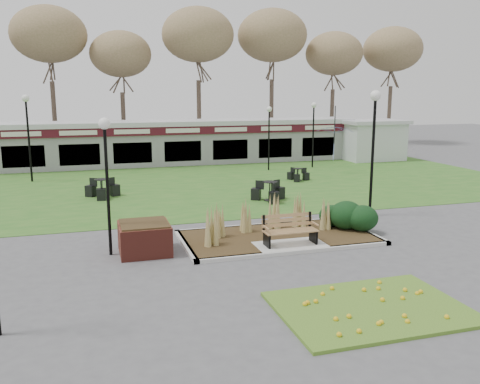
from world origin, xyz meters
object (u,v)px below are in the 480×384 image
object	(u,v)px
bistro_set_b	(102,191)
park_bench	(289,229)
lamp_post_near_right	(374,125)
brick_planter	(145,238)
lamp_post_mid_right	(314,120)
lamp_post_far_right	(269,124)
service_hut	(371,139)
patio_umbrella	(334,143)
car_black	(59,145)
bistro_set_c	(298,176)
bistro_set_d	(270,194)
lamp_post_mid_left	(106,156)
food_pavilion	(179,142)
lamp_post_far_left	(27,119)

from	to	relation	value
bistro_set_b	park_bench	bearing A→B (deg)	-60.60
lamp_post_near_right	brick_planter	bearing A→B (deg)	-166.31
lamp_post_mid_right	lamp_post_far_right	size ratio (longest dim) A/B	1.06
service_hut	bistro_set_b	bearing A→B (deg)	-156.46
patio_umbrella	bistro_set_b	bearing A→B (deg)	-166.45
lamp_post_mid_right	bistro_set_b	world-z (taller)	lamp_post_mid_right
lamp_post_mid_right	car_black	bearing A→B (deg)	144.56
park_bench	bistro_set_c	bearing A→B (deg)	65.61
service_hut	car_black	distance (m)	23.32
bistro_set_b	bistro_set_d	distance (m)	7.70
brick_planter	bistro_set_d	world-z (taller)	brick_planter
car_black	lamp_post_far_right	bearing A→B (deg)	-156.05
lamp_post_near_right	bistro_set_b	size ratio (longest dim) A/B	3.04
park_bench	lamp_post_mid_right	size ratio (longest dim) A/B	0.41
lamp_post_mid_left	bistro_set_d	bearing A→B (deg)	38.87
lamp_post_near_right	bistro_set_d	xyz separation A→B (m)	(-2.85, 3.70, -3.24)
brick_planter	service_hut	distance (m)	24.71
lamp_post_far_right	patio_umbrella	world-z (taller)	lamp_post_far_right
food_pavilion	lamp_post_mid_right	world-z (taller)	lamp_post_mid_right
service_hut	bistro_set_c	world-z (taller)	service_hut
bistro_set_c	bistro_set_d	distance (m)	5.55
food_pavilion	bistro_set_d	world-z (taller)	food_pavilion
lamp_post_mid_left	car_black	distance (m)	26.10
bistro_set_b	lamp_post_far_left	bearing A→B (deg)	122.90
lamp_post_far_right	car_black	bearing A→B (deg)	137.70
patio_umbrella	lamp_post_near_right	bearing A→B (deg)	-109.05
brick_planter	lamp_post_far_left	size ratio (longest dim) A/B	0.32
bistro_set_d	patio_umbrella	bearing A→B (deg)	44.40
lamp_post_far_right	car_black	size ratio (longest dim) A/B	0.81
food_pavilion	car_black	size ratio (longest dim) A/B	5.09
brick_planter	lamp_post_far_left	world-z (taller)	lamp_post_far_left
service_hut	lamp_post_near_right	xyz separation A→B (m)	(-8.89, -14.80, 2.09)
food_pavilion	lamp_post_near_right	xyz separation A→B (m)	(4.61, -16.77, 2.07)
lamp_post_far_left	lamp_post_mid_right	bearing A→B (deg)	1.61
car_black	park_bench	bearing A→B (deg)	172.90
lamp_post_far_left	bistro_set_d	size ratio (longest dim) A/B	2.87
patio_umbrella	lamp_post_far_right	bearing A→B (deg)	143.62
lamp_post_mid_right	car_black	xyz separation A→B (m)	(-15.89, 11.31, -2.22)
park_bench	patio_umbrella	xyz separation A→B (m)	(8.00, 12.75, 1.24)
park_bench	service_hut	world-z (taller)	service_hut
brick_planter	lamp_post_mid_right	size ratio (longest dim) A/B	0.36
lamp_post_far_right	lamp_post_far_left	size ratio (longest dim) A/B	0.84
park_bench	bistro_set_c	size ratio (longest dim) A/B	1.36
lamp_post_mid_left	lamp_post_far_left	size ratio (longest dim) A/B	0.88
bistro_set_c	patio_umbrella	world-z (taller)	patio_umbrella
service_hut	park_bench	bearing A→B (deg)	-127.25
park_bench	lamp_post_far_left	size ratio (longest dim) A/B	0.37
lamp_post_far_right	lamp_post_mid_right	bearing A→B (deg)	5.93
park_bench	patio_umbrella	world-z (taller)	patio_umbrella
brick_planter	car_black	distance (m)	26.25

